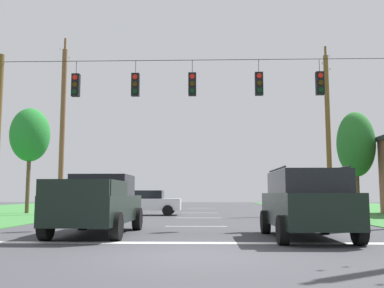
{
  "coord_description": "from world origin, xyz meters",
  "views": [
    {
      "loc": [
        0.37,
        -9.51,
        1.3
      ],
      "look_at": [
        -0.24,
        10.86,
        3.64
      ],
      "focal_mm": 40.76,
      "sensor_mm": 36.0,
      "label": 1
    }
  ],
  "objects_px": {
    "overhead_signal_span": "(196,125)",
    "distant_car_crossing_white": "(146,202)",
    "utility_pole_mid_right": "(328,130)",
    "tree_roadside_right": "(30,135)",
    "tree_roadside_far_right": "(356,144)",
    "utility_pole_near_left": "(62,128)",
    "distant_car_oncoming": "(315,204)",
    "suv_black": "(306,202)",
    "pickup_truck": "(98,204)"
  },
  "relations": [
    {
      "from": "overhead_signal_span",
      "to": "distant_car_crossing_white",
      "type": "distance_m",
      "value": 10.84
    },
    {
      "from": "utility_pole_mid_right",
      "to": "tree_roadside_right",
      "type": "relative_size",
      "value": 1.55
    },
    {
      "from": "tree_roadside_far_right",
      "to": "tree_roadside_right",
      "type": "bearing_deg",
      "value": -175.2
    },
    {
      "from": "utility_pole_near_left",
      "to": "tree_roadside_far_right",
      "type": "distance_m",
      "value": 20.27
    },
    {
      "from": "distant_car_crossing_white",
      "to": "tree_roadside_far_right",
      "type": "xyz_separation_m",
      "value": [
        14.41,
        3.89,
        4.02
      ]
    },
    {
      "from": "tree_roadside_far_right",
      "to": "distant_car_oncoming",
      "type": "bearing_deg",
      "value": -120.17
    },
    {
      "from": "overhead_signal_span",
      "to": "suv_black",
      "type": "bearing_deg",
      "value": -52.96
    },
    {
      "from": "overhead_signal_span",
      "to": "distant_car_crossing_white",
      "type": "relative_size",
      "value": 3.87
    },
    {
      "from": "pickup_truck",
      "to": "utility_pole_mid_right",
      "type": "xyz_separation_m",
      "value": [
        11.55,
        14.21,
        4.53
      ]
    },
    {
      "from": "distant_car_oncoming",
      "to": "tree_roadside_right",
      "type": "distance_m",
      "value": 19.4
    },
    {
      "from": "distant_car_crossing_white",
      "to": "tree_roadside_far_right",
      "type": "bearing_deg",
      "value": 15.11
    },
    {
      "from": "tree_roadside_right",
      "to": "suv_black",
      "type": "bearing_deg",
      "value": -47.19
    },
    {
      "from": "pickup_truck",
      "to": "suv_black",
      "type": "bearing_deg",
      "value": -10.69
    },
    {
      "from": "overhead_signal_span",
      "to": "utility_pole_near_left",
      "type": "xyz_separation_m",
      "value": [
        -8.87,
        10.1,
        1.46
      ]
    },
    {
      "from": "distant_car_oncoming",
      "to": "tree_roadside_far_right",
      "type": "relative_size",
      "value": 0.62
    },
    {
      "from": "overhead_signal_span",
      "to": "pickup_truck",
      "type": "bearing_deg",
      "value": -134.71
    },
    {
      "from": "utility_pole_mid_right",
      "to": "utility_pole_near_left",
      "type": "bearing_deg",
      "value": -176.92
    },
    {
      "from": "utility_pole_near_left",
      "to": "tree_roadside_right",
      "type": "bearing_deg",
      "value": 149.23
    },
    {
      "from": "pickup_truck",
      "to": "tree_roadside_far_right",
      "type": "height_order",
      "value": "tree_roadside_far_right"
    },
    {
      "from": "suv_black",
      "to": "distant_car_oncoming",
      "type": "relative_size",
      "value": 1.09
    },
    {
      "from": "overhead_signal_span",
      "to": "suv_black",
      "type": "xyz_separation_m",
      "value": [
        3.32,
        -4.39,
        -3.03
      ]
    },
    {
      "from": "overhead_signal_span",
      "to": "distant_car_crossing_white",
      "type": "xyz_separation_m",
      "value": [
        -3.34,
        9.77,
        -3.3
      ]
    },
    {
      "from": "pickup_truck",
      "to": "utility_pole_near_left",
      "type": "relative_size",
      "value": 0.47
    },
    {
      "from": "overhead_signal_span",
      "to": "tree_roadside_right",
      "type": "relative_size",
      "value": 2.33
    },
    {
      "from": "distant_car_crossing_white",
      "to": "utility_pole_mid_right",
      "type": "relative_size",
      "value": 0.39
    },
    {
      "from": "distant_car_oncoming",
      "to": "utility_pole_near_left",
      "type": "xyz_separation_m",
      "value": [
        -14.71,
        5.44,
        4.75
      ]
    },
    {
      "from": "overhead_signal_span",
      "to": "tree_roadside_far_right",
      "type": "distance_m",
      "value": 17.6
    },
    {
      "from": "suv_black",
      "to": "tree_roadside_right",
      "type": "relative_size",
      "value": 0.67
    },
    {
      "from": "tree_roadside_far_right",
      "to": "utility_pole_mid_right",
      "type": "bearing_deg",
      "value": -135.41
    },
    {
      "from": "pickup_truck",
      "to": "distant_car_oncoming",
      "type": "height_order",
      "value": "pickup_truck"
    },
    {
      "from": "tree_roadside_right",
      "to": "pickup_truck",
      "type": "bearing_deg",
      "value": -60.35
    },
    {
      "from": "suv_black",
      "to": "utility_pole_mid_right",
      "type": "xyz_separation_m",
      "value": [
        5.1,
        15.42,
        4.44
      ]
    },
    {
      "from": "distant_car_oncoming",
      "to": "utility_pole_mid_right",
      "type": "relative_size",
      "value": 0.4
    },
    {
      "from": "overhead_signal_span",
      "to": "tree_roadside_far_right",
      "type": "xyz_separation_m",
      "value": [
        11.08,
        13.66,
        0.73
      ]
    },
    {
      "from": "overhead_signal_span",
      "to": "distant_car_crossing_white",
      "type": "bearing_deg",
      "value": 108.86
    },
    {
      "from": "suv_black",
      "to": "distant_car_crossing_white",
      "type": "height_order",
      "value": "suv_black"
    },
    {
      "from": "pickup_truck",
      "to": "distant_car_crossing_white",
      "type": "bearing_deg",
      "value": 90.86
    },
    {
      "from": "distant_car_crossing_white",
      "to": "distant_car_oncoming",
      "type": "relative_size",
      "value": 0.98
    },
    {
      "from": "distant_car_oncoming",
      "to": "utility_pole_mid_right",
      "type": "bearing_deg",
      "value": 68.06
    },
    {
      "from": "tree_roadside_right",
      "to": "utility_pole_near_left",
      "type": "bearing_deg",
      "value": -30.77
    },
    {
      "from": "pickup_truck",
      "to": "distant_car_oncoming",
      "type": "relative_size",
      "value": 1.22
    },
    {
      "from": "distant_car_crossing_white",
      "to": "distant_car_oncoming",
      "type": "distance_m",
      "value": 10.51
    },
    {
      "from": "pickup_truck",
      "to": "utility_pole_near_left",
      "type": "height_order",
      "value": "utility_pole_near_left"
    },
    {
      "from": "distant_car_oncoming",
      "to": "tree_roadside_right",
      "type": "xyz_separation_m",
      "value": [
        -17.49,
        7.09,
        4.51
      ]
    },
    {
      "from": "distant_car_crossing_white",
      "to": "tree_roadside_right",
      "type": "xyz_separation_m",
      "value": [
        -8.3,
        1.98,
        4.51
      ]
    },
    {
      "from": "utility_pole_near_left",
      "to": "distant_car_oncoming",
      "type": "bearing_deg",
      "value": -20.29
    },
    {
      "from": "overhead_signal_span",
      "to": "tree_roadside_right",
      "type": "height_order",
      "value": "tree_roadside_right"
    },
    {
      "from": "utility_pole_mid_right",
      "to": "tree_roadside_far_right",
      "type": "height_order",
      "value": "utility_pole_mid_right"
    },
    {
      "from": "overhead_signal_span",
      "to": "distant_car_oncoming",
      "type": "height_order",
      "value": "overhead_signal_span"
    },
    {
      "from": "utility_pole_near_left",
      "to": "utility_pole_mid_right",
      "type": "bearing_deg",
      "value": 3.08
    }
  ]
}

